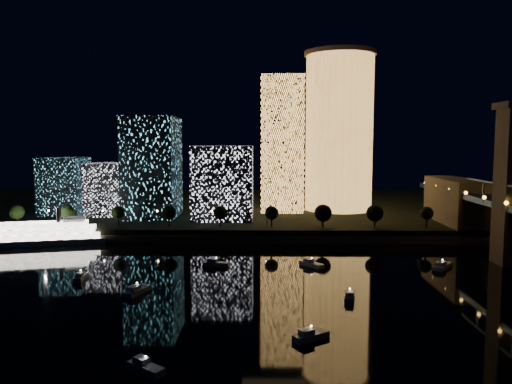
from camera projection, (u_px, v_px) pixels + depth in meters
ground at (324, 319)px, 107.06m from camera, size 520.00×520.00×0.00m
far_bank at (288, 209)px, 265.99m from camera, size 420.00×160.00×5.00m
seawall at (298, 239)px, 188.49m from camera, size 420.00×6.00×3.00m
tower_cylindrical at (339, 132)px, 240.13m from camera, size 34.00×34.00×75.67m
tower_rectangular at (282, 144)px, 236.72m from camera, size 20.00×20.00×63.65m
midrise_blocks at (150, 178)px, 220.92m from camera, size 96.22×35.23×43.88m
riverboat at (38, 235)px, 184.96m from camera, size 48.38×20.61×14.31m
motorboats at (319, 290)px, 125.25m from camera, size 125.28×77.93×2.78m
esplanade_trees at (231, 213)px, 194.00m from camera, size 165.47×6.83×8.91m
street_lamps at (212, 214)px, 200.25m from camera, size 132.70×0.70×5.65m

